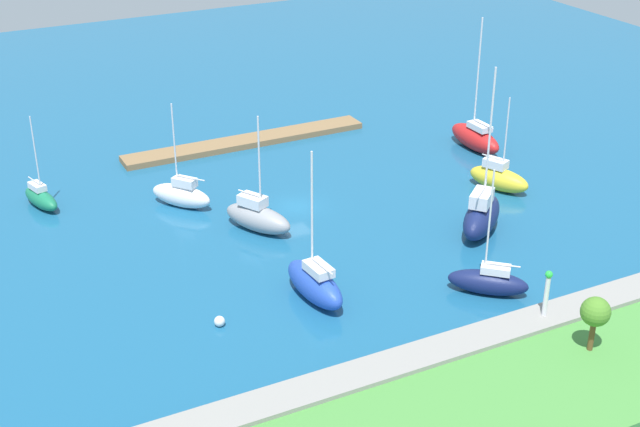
% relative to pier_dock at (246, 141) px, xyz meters
% --- Properties ---
extents(water, '(160.00, 160.00, 0.00)m').
position_rel_pier_dock_xyz_m(water, '(1.96, 17.13, -0.33)').
color(water, '#19567F').
rests_on(water, ground).
extents(pier_dock, '(27.99, 3.09, 0.65)m').
position_rel_pier_dock_xyz_m(pier_dock, '(0.00, 0.00, 0.00)').
color(pier_dock, olive).
rests_on(pier_dock, ground).
extents(breakwater, '(74.68, 2.89, 1.21)m').
position_rel_pier_dock_xyz_m(breakwater, '(1.96, 44.22, 0.28)').
color(breakwater, gray).
rests_on(breakwater, ground).
extents(shoreline_park, '(62.95, 13.12, 0.89)m').
position_rel_pier_dock_xyz_m(shoreline_park, '(1.96, 49.63, 0.12)').
color(shoreline_park, '#478C3D').
rests_on(shoreline_park, ground).
extents(harbor_beacon, '(0.56, 0.56, 3.73)m').
position_rel_pier_dock_xyz_m(harbor_beacon, '(-5.34, 44.22, 3.04)').
color(harbor_beacon, silver).
rests_on(harbor_beacon, breakwater).
extents(park_tree_center, '(2.08, 2.08, 4.14)m').
position_rel_pier_dock_xyz_m(park_tree_center, '(-5.68, 48.75, 3.58)').
color(park_tree_center, brown).
rests_on(park_tree_center, shoreline_park).
extents(sailboat_navy_along_channel, '(7.73, 7.10, 15.21)m').
position_rel_pier_dock_xyz_m(sailboat_navy_along_channel, '(-10.56, 29.35, 1.41)').
color(sailboat_navy_along_channel, '#141E4C').
rests_on(sailboat_navy_along_channel, water).
extents(sailboat_gray_far_south, '(5.49, 7.32, 10.98)m').
position_rel_pier_dock_xyz_m(sailboat_gray_far_south, '(7.11, 19.91, 1.01)').
color(sailboat_gray_far_south, gray).
rests_on(sailboat_gray_far_south, water).
extents(sailboat_white_outer_mooring, '(5.38, 6.17, 10.24)m').
position_rel_pier_dock_xyz_m(sailboat_white_outer_mooring, '(11.61, 12.07, 0.92)').
color(sailboat_white_outer_mooring, white).
rests_on(sailboat_white_outer_mooring, water).
extents(sailboat_green_east_end, '(3.17, 5.74, 9.21)m').
position_rel_pier_dock_xyz_m(sailboat_green_east_end, '(23.59, 6.15, 0.64)').
color(sailboat_green_east_end, '#19724C').
rests_on(sailboat_green_east_end, water).
extents(sailboat_blue_by_breakwater, '(2.98, 7.39, 12.36)m').
position_rel_pier_dock_xyz_m(sailboat_blue_by_breakwater, '(7.82, 32.84, 1.12)').
color(sailboat_blue_by_breakwater, '#2347B2').
rests_on(sailboat_blue_by_breakwater, water).
extents(sailboat_yellow_west_end, '(4.65, 6.72, 9.66)m').
position_rel_pier_dock_xyz_m(sailboat_yellow_west_end, '(-17.64, 22.57, 0.94)').
color(sailboat_yellow_west_end, yellow).
rests_on(sailboat_yellow_west_end, water).
extents(sailboat_red_off_beacon, '(2.63, 7.86, 14.51)m').
position_rel_pier_dock_xyz_m(sailboat_red_off_beacon, '(-21.91, 12.73, 1.07)').
color(sailboat_red_off_beacon, red).
rests_on(sailboat_red_off_beacon, water).
extents(sailboat_navy_far_north, '(6.05, 5.79, 10.62)m').
position_rel_pier_dock_xyz_m(sailboat_navy_far_north, '(-4.80, 38.22, 0.77)').
color(sailboat_navy_far_north, '#141E4C').
rests_on(sailboat_navy_far_north, water).
extents(mooring_buoy_white, '(0.82, 0.82, 0.82)m').
position_rel_pier_dock_xyz_m(mooring_buoy_white, '(15.86, 33.04, 0.09)').
color(mooring_buoy_white, white).
rests_on(mooring_buoy_white, water).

